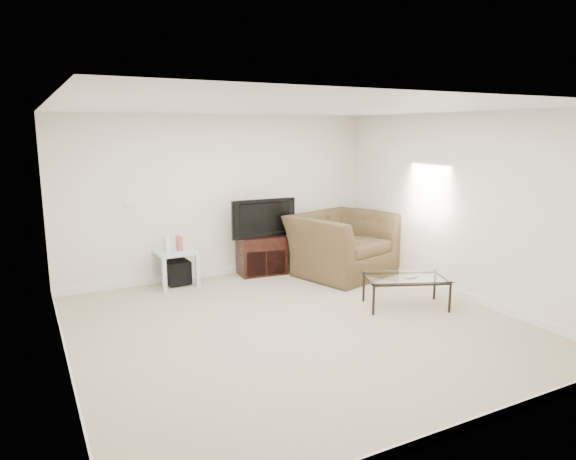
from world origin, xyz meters
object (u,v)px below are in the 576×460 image
side_table (175,268)px  coffee_table (405,292)px  recliner (343,234)px  television (261,217)px  subwoofer (177,272)px  tv_stand (261,255)px

side_table → coffee_table: bearing=-44.6°
recliner → television: bearing=135.2°
television → subwoofer: size_ratio=2.89×
tv_stand → television: 0.61m
recliner → coffee_table: bearing=-111.1°
recliner → side_table: bearing=149.4°
television → subwoofer: 1.54m
television → coffee_table: 2.61m
television → side_table: size_ratio=1.76×
side_table → tv_stand: bearing=0.0°
television → subwoofer: (-1.36, 0.05, -0.73)m
subwoofer → recliner: recliner is taller
side_table → coffee_table: size_ratio=0.53×
subwoofer → coffee_table: bearing=-45.2°
tv_stand → subwoofer: tv_stand is taller
tv_stand → television: bearing=-90.0°
side_table → subwoofer: side_table is taller
tv_stand → coffee_table: (0.98, -2.34, -0.10)m
tv_stand → recliner: size_ratio=0.50×
side_table → recliner: recliner is taller
recliner → coffee_table: recliner is taller
television → recliner: size_ratio=0.66×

